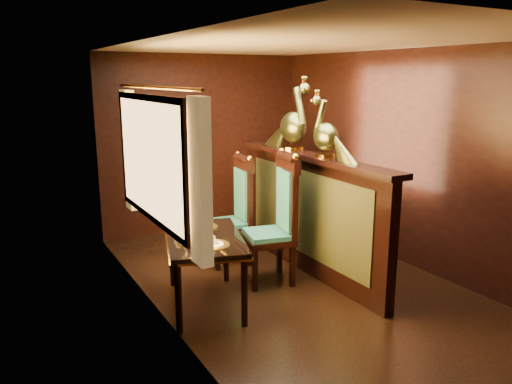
{
  "coord_description": "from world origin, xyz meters",
  "views": [
    {
      "loc": [
        -2.85,
        -4.1,
        2.19
      ],
      "look_at": [
        -0.3,
        0.42,
        0.98
      ],
      "focal_mm": 35.0,
      "sensor_mm": 36.0,
      "label": 1
    }
  ],
  "objects_px": {
    "chair_right": "(237,206)",
    "peacock_left": "(326,124)",
    "peacock_right": "(293,114)",
    "dining_table": "(204,243)",
    "chair_left": "(280,215)"
  },
  "relations": [
    {
      "from": "chair_left",
      "to": "peacock_left",
      "type": "bearing_deg",
      "value": -13.0
    },
    {
      "from": "dining_table",
      "to": "chair_left",
      "type": "relative_size",
      "value": 0.94
    },
    {
      "from": "peacock_left",
      "to": "peacock_right",
      "type": "relative_size",
      "value": 0.83
    },
    {
      "from": "peacock_right",
      "to": "chair_right",
      "type": "bearing_deg",
      "value": 149.97
    },
    {
      "from": "chair_left",
      "to": "peacock_right",
      "type": "distance_m",
      "value": 1.19
    },
    {
      "from": "dining_table",
      "to": "chair_left",
      "type": "height_order",
      "value": "chair_left"
    },
    {
      "from": "peacock_left",
      "to": "chair_right",
      "type": "bearing_deg",
      "value": 120.88
    },
    {
      "from": "dining_table",
      "to": "peacock_left",
      "type": "relative_size",
      "value": 1.94
    },
    {
      "from": "peacock_left",
      "to": "dining_table",
      "type": "bearing_deg",
      "value": 177.71
    },
    {
      "from": "chair_left",
      "to": "chair_right",
      "type": "bearing_deg",
      "value": 113.04
    },
    {
      "from": "chair_right",
      "to": "peacock_left",
      "type": "relative_size",
      "value": 1.9
    },
    {
      "from": "chair_left",
      "to": "chair_right",
      "type": "xyz_separation_m",
      "value": [
        -0.13,
        0.73,
        -0.06
      ]
    },
    {
      "from": "dining_table",
      "to": "chair_right",
      "type": "relative_size",
      "value": 1.02
    },
    {
      "from": "dining_table",
      "to": "chair_left",
      "type": "xyz_separation_m",
      "value": [
        0.95,
        0.15,
        0.12
      ]
    },
    {
      "from": "chair_right",
      "to": "peacock_right",
      "type": "relative_size",
      "value": 1.58
    }
  ]
}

